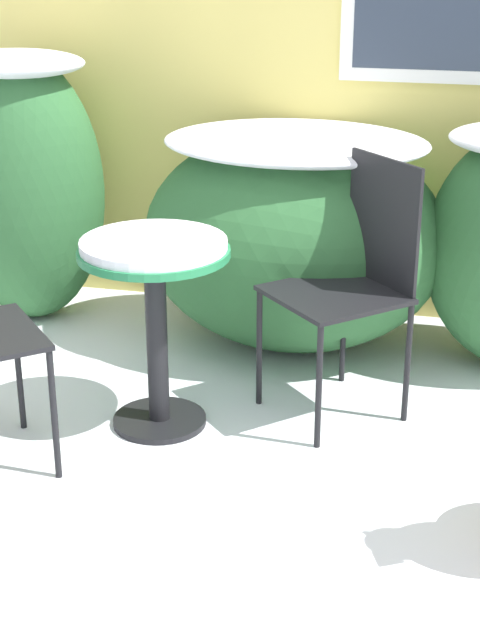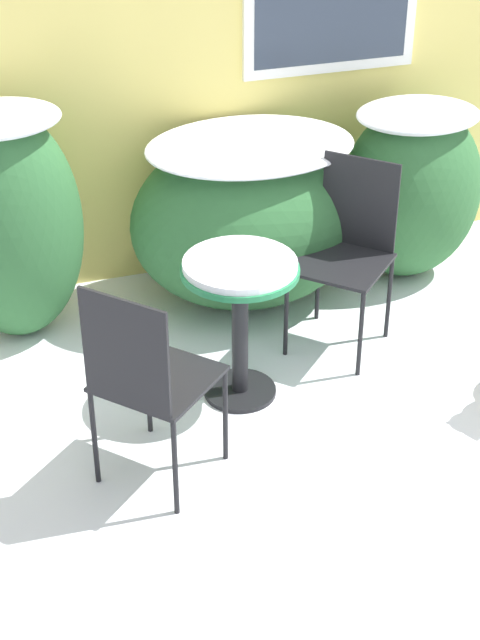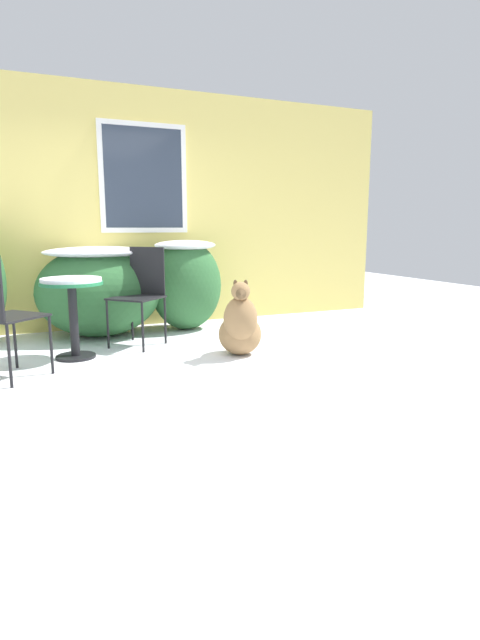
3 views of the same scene
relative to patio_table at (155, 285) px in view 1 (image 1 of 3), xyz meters
The scene contains 6 objects.
ground_plane 1.04m from the patio_table, 64.51° to the right, with size 16.00×16.00×0.00m, color white.
house_wall 1.71m from the patio_table, 74.27° to the left, with size 8.00×0.10×2.88m.
shrub_left 1.36m from the patio_table, 135.29° to the left, with size 0.78×0.66×1.31m.
shrub_middle 0.98m from the patio_table, 68.15° to the left, with size 1.38×1.06×1.02m.
patio_table is the anchor object (origin of this frame).
patio_chair_near_table 0.78m from the patio_table, 24.13° to the left, with size 0.65×0.65×1.02m.
Camera 1 is at (0.74, -2.51, 1.86)m, focal length 55.00 mm.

